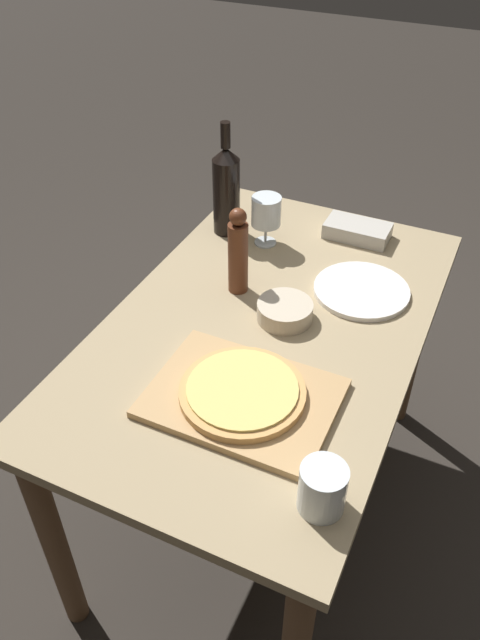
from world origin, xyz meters
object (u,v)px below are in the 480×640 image
at_px(wine_bottle, 226,189).
at_px(pepper_mill, 238,253).
at_px(pizza, 242,391).
at_px(small_bowl, 285,311).
at_px(wine_glass, 266,212).

distance_m(wine_bottle, pepper_mill, 0.30).
relative_size(pizza, small_bowl, 1.95).
height_order(wine_glass, small_bowl, wine_glass).
distance_m(pizza, small_bowl, 0.30).
relative_size(wine_bottle, wine_glass, 2.26).
relative_size(pepper_mill, wine_glass, 1.62).
bearing_deg(pizza, pepper_mill, 116.49).
distance_m(wine_bottle, small_bowl, 0.46).
bearing_deg(small_bowl, pepper_mill, 158.62).
xyz_separation_m(pizza, pepper_mill, (-0.18, 0.36, 0.09)).
height_order(pepper_mill, small_bowl, pepper_mill).
bearing_deg(pizza, wine_bottle, 118.71).
bearing_deg(wine_bottle, pizza, -61.29).
bearing_deg(pizza, wine_glass, 108.79).
height_order(wine_bottle, pepper_mill, wine_bottle).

